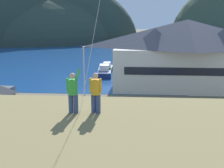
# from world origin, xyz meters

# --- Properties ---
(ground_plane) EXTENTS (600.00, 600.00, 0.00)m
(ground_plane) POSITION_xyz_m (0.00, 0.00, 0.00)
(ground_plane) COLOR #66604C
(parking_lot_pad) EXTENTS (40.00, 20.00, 0.10)m
(parking_lot_pad) POSITION_xyz_m (0.00, 5.00, 0.05)
(parking_lot_pad) COLOR slate
(parking_lot_pad) RESTS_ON ground
(bay_water) EXTENTS (360.00, 84.00, 0.03)m
(bay_water) POSITION_xyz_m (0.00, 60.00, 0.01)
(bay_water) COLOR navy
(bay_water) RESTS_ON ground
(far_hill_east_peak) EXTENTS (92.70, 62.25, 48.14)m
(far_hill_east_peak) POSITION_xyz_m (-53.93, 113.52, 0.00)
(far_hill_east_peak) COLOR #2D3D33
(far_hill_east_peak) RESTS_ON ground
(far_hill_center_saddle) EXTENTS (114.38, 44.07, 67.84)m
(far_hill_center_saddle) POSITION_xyz_m (-52.36, 121.49, 0.00)
(far_hill_center_saddle) COLOR #2D3D33
(far_hill_center_saddle) RESTS_ON ground
(harbor_lodge) EXTENTS (23.52, 10.75, 10.64)m
(harbor_lodge) POSITION_xyz_m (9.57, 22.62, 5.67)
(harbor_lodge) COLOR beige
(harbor_lodge) RESTS_ON ground
(wharf_dock) EXTENTS (3.20, 11.43, 0.70)m
(wharf_dock) POSITION_xyz_m (-0.37, 34.18, 0.35)
(wharf_dock) COLOR #70604C
(wharf_dock) RESTS_ON ground
(moored_boat_wharfside) EXTENTS (2.12, 6.28, 2.16)m
(moored_boat_wharfside) POSITION_xyz_m (-3.70, 34.97, 0.72)
(moored_boat_wharfside) COLOR #23564C
(moored_boat_wharfside) RESTS_ON ground
(moored_boat_outer_mooring) EXTENTS (2.43, 7.41, 2.16)m
(moored_boat_outer_mooring) POSITION_xyz_m (3.16, 31.23, 0.72)
(moored_boat_outer_mooring) COLOR silver
(moored_boat_outer_mooring) RESTS_ON ground
(moored_boat_inner_slip) EXTENTS (3.07, 8.10, 2.16)m
(moored_boat_inner_slip) POSITION_xyz_m (-4.00, 32.09, 0.72)
(moored_boat_inner_slip) COLOR navy
(moored_boat_inner_slip) RESTS_ON ground
(parked_car_mid_row_near) EXTENTS (4.29, 2.24, 1.82)m
(parked_car_mid_row_near) POSITION_xyz_m (5.74, 6.75, 1.06)
(parked_car_mid_row_near) COLOR navy
(parked_car_mid_row_near) RESTS_ON parking_lot_pad
(parked_car_corner_spot) EXTENTS (4.34, 2.34, 1.82)m
(parked_car_corner_spot) POSITION_xyz_m (-1.91, 7.67, 1.06)
(parked_car_corner_spot) COLOR #236633
(parked_car_corner_spot) RESTS_ON parking_lot_pad
(parked_car_front_row_end) EXTENTS (4.28, 2.21, 1.82)m
(parked_car_front_row_end) POSITION_xyz_m (-1.97, -0.11, 1.06)
(parked_car_front_row_end) COLOR slate
(parked_car_front_row_end) RESTS_ON parking_lot_pad
(parked_car_front_row_red) EXTENTS (4.33, 2.31, 1.82)m
(parked_car_front_row_red) POSITION_xyz_m (-7.09, 5.84, 1.06)
(parked_car_front_row_red) COLOR silver
(parked_car_front_row_red) RESTS_ON parking_lot_pad
(parked_car_mid_row_center) EXTENTS (4.35, 2.36, 1.82)m
(parked_car_mid_row_center) POSITION_xyz_m (5.66, 1.36, 1.06)
(parked_car_mid_row_center) COLOR silver
(parked_car_mid_row_center) RESTS_ON parking_lot_pad
(parking_light_pole) EXTENTS (0.24, 0.78, 7.52)m
(parking_light_pole) POSITION_xyz_m (-4.35, 10.55, 4.41)
(parking_light_pole) COLOR #ADADB2
(parking_light_pole) RESTS_ON parking_lot_pad
(person_kite_flyer) EXTENTS (0.56, 0.64, 1.86)m
(person_kite_flyer) POSITION_xyz_m (-1.50, -9.20, 7.65)
(person_kite_flyer) COLOR #384770
(person_kite_flyer) RESTS_ON grassy_hill_foreground
(person_companion) EXTENTS (0.53, 0.40, 1.74)m
(person_companion) POSITION_xyz_m (-0.55, -9.14, 7.64)
(person_companion) COLOR #384770
(person_companion) RESTS_ON grassy_hill_foreground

